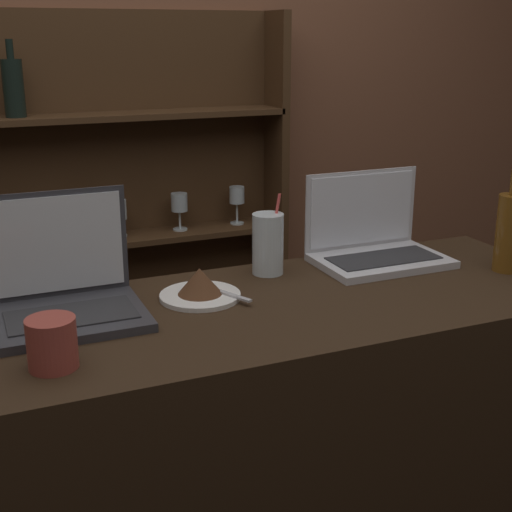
{
  "coord_description": "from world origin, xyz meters",
  "views": [
    {
      "loc": [
        -0.5,
        -1.02,
        1.63
      ],
      "look_at": [
        0.06,
        0.29,
        1.18
      ],
      "focal_mm": 50.0,
      "sensor_mm": 36.0,
      "label": 1
    }
  ],
  "objects_px": {
    "coffee_cup": "(52,343)",
    "laptop_far": "(374,242)",
    "laptop_near": "(66,290)",
    "water_glass": "(268,244)",
    "cake_plate": "(200,287)",
    "wine_bottle_amber": "(510,231)"
  },
  "relations": [
    {
      "from": "coffee_cup",
      "to": "laptop_far",
      "type": "bearing_deg",
      "value": 20.1
    },
    {
      "from": "laptop_near",
      "to": "water_glass",
      "type": "distance_m",
      "value": 0.49
    },
    {
      "from": "coffee_cup",
      "to": "laptop_near",
      "type": "bearing_deg",
      "value": 75.63
    },
    {
      "from": "cake_plate",
      "to": "laptop_far",
      "type": "bearing_deg",
      "value": 9.76
    },
    {
      "from": "water_glass",
      "to": "coffee_cup",
      "type": "distance_m",
      "value": 0.63
    },
    {
      "from": "wine_bottle_amber",
      "to": "water_glass",
      "type": "bearing_deg",
      "value": 158.95
    },
    {
      "from": "wine_bottle_amber",
      "to": "coffee_cup",
      "type": "distance_m",
      "value": 1.08
    },
    {
      "from": "water_glass",
      "to": "laptop_near",
      "type": "bearing_deg",
      "value": -170.39
    },
    {
      "from": "laptop_near",
      "to": "cake_plate",
      "type": "height_order",
      "value": "laptop_near"
    },
    {
      "from": "laptop_near",
      "to": "water_glass",
      "type": "xyz_separation_m",
      "value": [
        0.48,
        0.08,
        0.02
      ]
    },
    {
      "from": "cake_plate",
      "to": "wine_bottle_amber",
      "type": "height_order",
      "value": "wine_bottle_amber"
    },
    {
      "from": "laptop_near",
      "to": "coffee_cup",
      "type": "relative_size",
      "value": 3.25
    },
    {
      "from": "laptop_near",
      "to": "cake_plate",
      "type": "relative_size",
      "value": 1.61
    },
    {
      "from": "laptop_far",
      "to": "water_glass",
      "type": "xyz_separation_m",
      "value": [
        -0.28,
        0.01,
        0.02
      ]
    },
    {
      "from": "laptop_near",
      "to": "wine_bottle_amber",
      "type": "bearing_deg",
      "value": -7.01
    },
    {
      "from": "coffee_cup",
      "to": "wine_bottle_amber",
      "type": "bearing_deg",
      "value": 5.72
    },
    {
      "from": "water_glass",
      "to": "wine_bottle_amber",
      "type": "height_order",
      "value": "wine_bottle_amber"
    },
    {
      "from": "laptop_near",
      "to": "wine_bottle_amber",
      "type": "xyz_separation_m",
      "value": [
        1.02,
        -0.13,
        0.05
      ]
    },
    {
      "from": "laptop_near",
      "to": "wine_bottle_amber",
      "type": "distance_m",
      "value": 1.03
    },
    {
      "from": "laptop_far",
      "to": "laptop_near",
      "type": "bearing_deg",
      "value": -174.85
    },
    {
      "from": "laptop_near",
      "to": "wine_bottle_amber",
      "type": "height_order",
      "value": "wine_bottle_amber"
    },
    {
      "from": "cake_plate",
      "to": "coffee_cup",
      "type": "bearing_deg",
      "value": -147.18
    }
  ]
}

